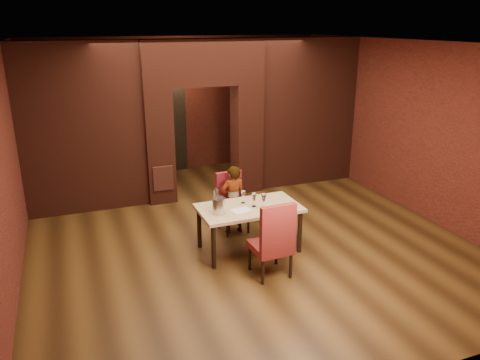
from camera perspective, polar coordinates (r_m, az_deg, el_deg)
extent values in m
plane|color=#472D11|center=(8.33, -0.23, -6.16)|extent=(8.00, 8.00, 0.00)
cube|color=silver|center=(7.56, -0.26, 16.41)|extent=(7.00, 8.00, 0.04)
cube|color=maroon|center=(11.55, -7.35, 9.09)|extent=(7.00, 0.04, 3.20)
cube|color=maroon|center=(4.49, 18.21, -7.44)|extent=(7.00, 0.04, 3.20)
cube|color=maroon|center=(7.37, -26.63, 1.71)|extent=(0.04, 8.00, 3.20)
cube|color=maroon|center=(9.57, 19.89, 6.13)|extent=(0.04, 8.00, 3.20)
cube|color=maroon|center=(9.53, -9.90, 4.14)|extent=(0.55, 0.55, 2.30)
cube|color=maroon|center=(10.04, 0.81, 5.17)|extent=(0.55, 0.55, 2.30)
cube|color=maroon|center=(9.48, -4.65, 14.10)|extent=(2.45, 0.55, 0.90)
cube|color=maroon|center=(9.28, -18.67, 5.89)|extent=(2.28, 0.35, 3.20)
cube|color=maroon|center=(10.54, 8.05, 8.14)|extent=(2.28, 0.35, 3.20)
cube|color=#A54630|center=(9.42, -9.34, 0.18)|extent=(0.40, 0.03, 0.50)
cube|color=black|center=(11.51, -9.10, 6.18)|extent=(0.90, 0.08, 2.10)
cube|color=black|center=(11.47, -9.06, 6.14)|extent=(1.02, 0.04, 2.22)
cube|color=tan|center=(7.52, 1.10, -5.90)|extent=(1.60, 0.91, 0.75)
cube|color=maroon|center=(8.13, -0.83, -2.84)|extent=(0.50, 0.50, 1.04)
cube|color=maroon|center=(6.74, 3.73, -7.03)|extent=(0.55, 0.55, 1.16)
imported|color=white|center=(8.05, -0.85, -2.40)|extent=(0.45, 0.30, 1.21)
cube|color=silver|center=(7.22, 0.16, -3.71)|extent=(0.31, 0.25, 0.00)
cylinder|color=#BABBC1|center=(7.08, -2.58, -3.16)|extent=(0.20, 0.20, 0.24)
cylinder|color=white|center=(7.26, -2.92, -2.22)|extent=(0.08, 0.08, 0.33)
imported|color=#2C5A26|center=(8.64, 2.88, -3.75)|extent=(0.40, 0.36, 0.41)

